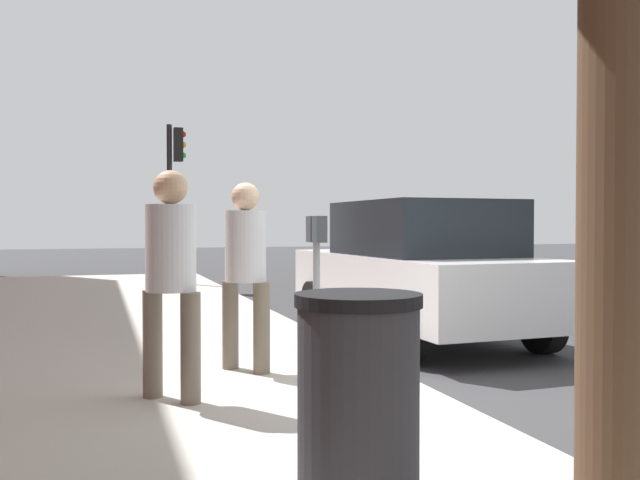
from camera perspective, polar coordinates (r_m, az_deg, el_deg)
ground_plane at (r=5.93m, az=8.74°, el=-13.14°), size 80.00×80.00×0.00m
sidewalk_slab at (r=5.34m, az=-22.45°, el=-14.02°), size 28.00×6.00×0.15m
parking_meter at (r=6.86m, az=-0.29°, el=-1.31°), size 0.36×0.12×1.41m
pedestrian_at_meter at (r=6.30m, az=-6.13°, el=-1.75°), size 0.44×0.38×1.70m
pedestrian_bystander at (r=5.33m, az=-12.14°, el=-2.07°), size 0.43×0.40×1.73m
parked_sedan_near at (r=9.02m, az=8.03°, el=-2.43°), size 4.47×2.10×1.77m
traffic_signal at (r=16.21m, az=-11.89°, el=5.13°), size 0.24×0.44×3.60m
trash_bin at (r=3.27m, az=3.15°, el=-13.18°), size 0.59×0.59×1.01m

